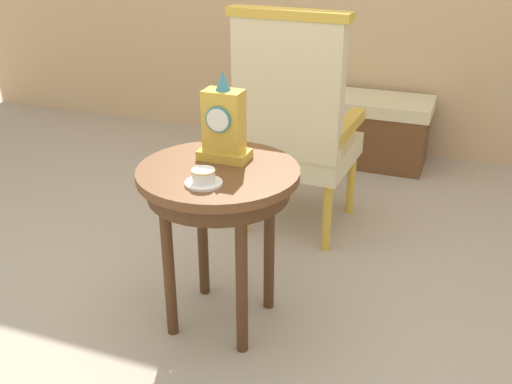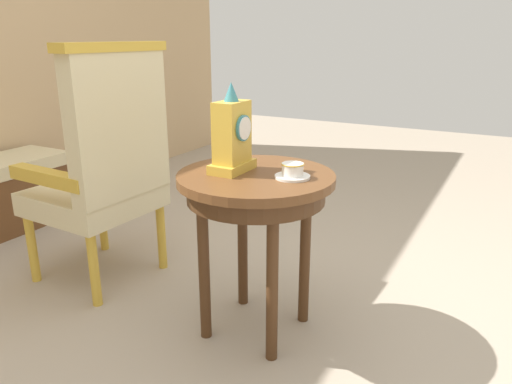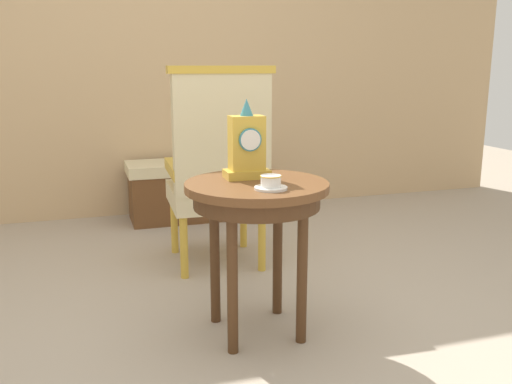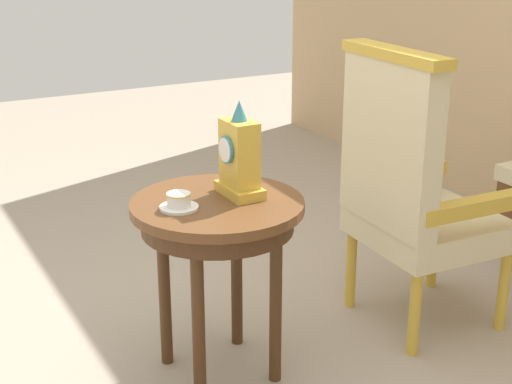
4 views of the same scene
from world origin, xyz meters
TOP-DOWN VIEW (x-y plane):
  - ground_plane at (0.00, 0.00)m, footprint 10.00×10.00m
  - side_table at (0.06, 0.03)m, footprint 0.60×0.60m
  - teacup_left at (0.07, -0.11)m, footprint 0.13×0.13m
  - mantel_clock at (0.04, 0.13)m, footprint 0.19×0.11m
  - armchair at (0.10, 0.86)m, footprint 0.57×0.55m

SIDE VIEW (x-z plane):
  - ground_plane at x=0.00m, z-range 0.00..0.00m
  - side_table at x=0.06m, z-range 0.25..0.91m
  - armchair at x=0.10m, z-range 0.02..1.16m
  - teacup_left at x=0.07m, z-range 0.67..0.72m
  - mantel_clock at x=0.04m, z-range 0.64..0.97m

